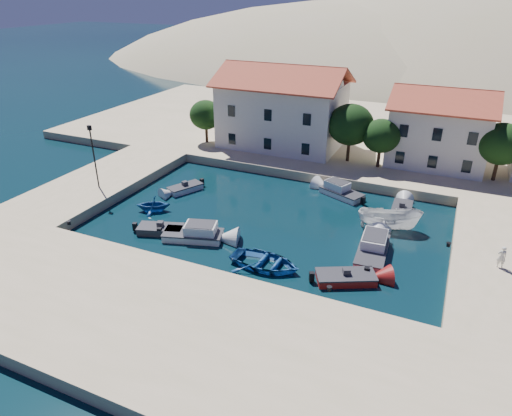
# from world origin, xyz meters

# --- Properties ---
(ground) EXTENTS (400.00, 400.00, 0.00)m
(ground) POSITION_xyz_m (0.00, 0.00, 0.00)
(ground) COLOR black
(ground) RESTS_ON ground
(quay_south) EXTENTS (52.00, 12.00, 1.00)m
(quay_south) POSITION_xyz_m (0.00, -6.00, 0.50)
(quay_south) COLOR tan
(quay_south) RESTS_ON ground
(quay_west) EXTENTS (8.00, 20.00, 1.00)m
(quay_west) POSITION_xyz_m (-19.00, 10.00, 0.50)
(quay_west) COLOR tan
(quay_west) RESTS_ON ground
(quay_north) EXTENTS (80.00, 36.00, 1.00)m
(quay_north) POSITION_xyz_m (2.00, 38.00, 0.50)
(quay_north) COLOR tan
(quay_north) RESTS_ON ground
(hills) EXTENTS (254.00, 176.00, 99.00)m
(hills) POSITION_xyz_m (20.64, 123.62, -23.40)
(hills) COLOR tan
(hills) RESTS_ON ground
(building_left) EXTENTS (14.70, 9.45, 9.70)m
(building_left) POSITION_xyz_m (-6.00, 28.00, 5.94)
(building_left) COLOR beige
(building_left) RESTS_ON quay_north
(building_mid) EXTENTS (10.50, 8.40, 8.30)m
(building_mid) POSITION_xyz_m (12.00, 29.00, 5.22)
(building_mid) COLOR beige
(building_mid) RESTS_ON quay_north
(trees) EXTENTS (37.30, 5.30, 6.45)m
(trees) POSITION_xyz_m (4.51, 25.46, 4.84)
(trees) COLOR #382314
(trees) RESTS_ON quay_north
(lamppost) EXTENTS (0.35, 0.25, 6.22)m
(lamppost) POSITION_xyz_m (-17.50, 8.00, 4.75)
(lamppost) COLOR black
(lamppost) RESTS_ON quay_west
(bollards) EXTENTS (29.36, 9.56, 0.30)m
(bollards) POSITION_xyz_m (2.80, 3.87, 1.15)
(bollards) COLOR black
(bollards) RESTS_ON ground
(motorboat_grey_sw) EXTENTS (4.14, 2.79, 1.25)m
(motorboat_grey_sw) POSITION_xyz_m (-7.64, 4.25, 0.29)
(motorboat_grey_sw) COLOR #302F34
(motorboat_grey_sw) RESTS_ON ground
(cabin_cruiser_south) EXTENTS (5.28, 3.41, 1.60)m
(cabin_cruiser_south) POSITION_xyz_m (-4.60, 4.50, 0.48)
(cabin_cruiser_south) COLOR silver
(cabin_cruiser_south) RESTS_ON ground
(rowboat_south) EXTENTS (5.46, 3.97, 1.11)m
(rowboat_south) POSITION_xyz_m (2.47, 3.10, 0.00)
(rowboat_south) COLOR #19498A
(rowboat_south) RESTS_ON ground
(motorboat_red_se) EXTENTS (4.54, 3.52, 1.25)m
(motorboat_red_se) POSITION_xyz_m (8.42, 3.74, 0.29)
(motorboat_red_se) COLOR maroon
(motorboat_red_se) RESTS_ON ground
(cabin_cruiser_east) EXTENTS (2.51, 5.48, 1.60)m
(cabin_cruiser_east) POSITION_xyz_m (9.42, 8.02, 0.48)
(cabin_cruiser_east) COLOR silver
(cabin_cruiser_east) RESTS_ON ground
(boat_east) EXTENTS (5.66, 3.22, 2.06)m
(boat_east) POSITION_xyz_m (9.83, 12.87, 0.00)
(boat_east) COLOR silver
(boat_east) RESTS_ON ground
(motorboat_white_ne) EXTENTS (1.84, 3.73, 1.25)m
(motorboat_white_ne) POSITION_xyz_m (10.39, 16.54, 0.29)
(motorboat_white_ne) COLOR silver
(motorboat_white_ne) RESTS_ON ground
(rowboat_west) EXTENTS (3.94, 3.76, 1.62)m
(rowboat_west) POSITION_xyz_m (-10.72, 7.50, 0.00)
(rowboat_west) COLOR #19498A
(rowboat_west) RESTS_ON ground
(motorboat_white_west) EXTENTS (2.93, 3.83, 1.25)m
(motorboat_white_west) POSITION_xyz_m (-10.49, 12.60, 0.30)
(motorboat_white_west) COLOR silver
(motorboat_white_west) RESTS_ON ground
(cabin_cruiser_north) EXTENTS (4.79, 3.50, 1.60)m
(cabin_cruiser_north) POSITION_xyz_m (4.39, 17.88, 0.48)
(cabin_cruiser_north) COLOR silver
(cabin_cruiser_north) RESTS_ON ground
(pedestrian) EXTENTS (0.67, 0.51, 1.66)m
(pedestrian) POSITION_xyz_m (18.16, 8.47, 1.83)
(pedestrian) COLOR silver
(pedestrian) RESTS_ON quay_east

